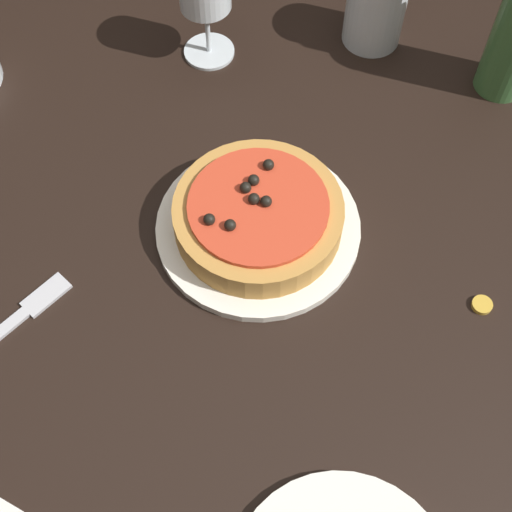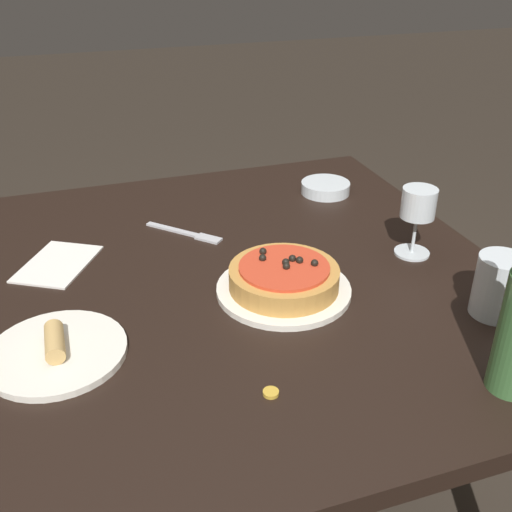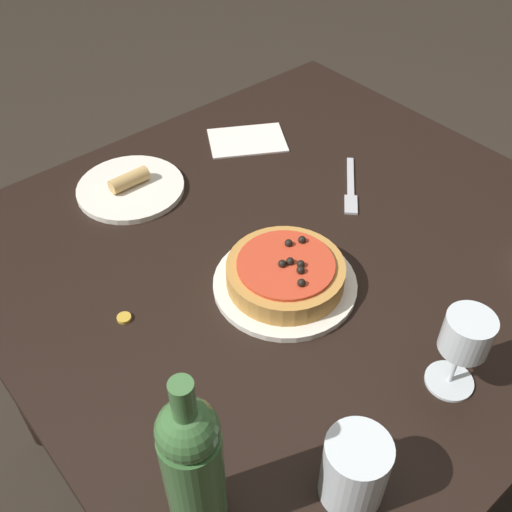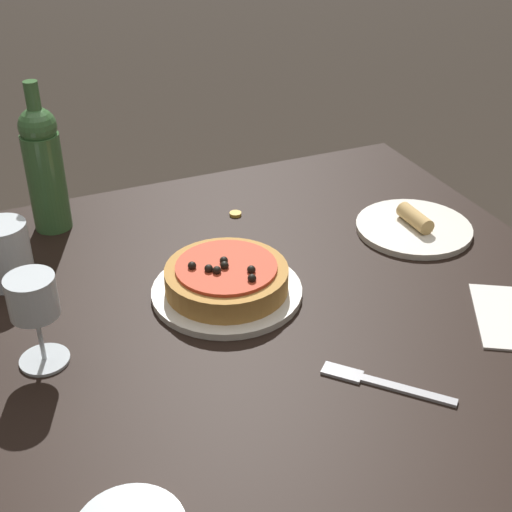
% 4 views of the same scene
% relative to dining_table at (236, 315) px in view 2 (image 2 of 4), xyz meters
% --- Properties ---
extents(dining_table, '(1.10, 1.05, 0.78)m').
position_rel_dining_table_xyz_m(dining_table, '(0.00, 0.00, 0.00)').
color(dining_table, black).
rests_on(dining_table, ground_plane).
extents(dinner_plate, '(0.25, 0.25, 0.01)m').
position_rel_dining_table_xyz_m(dinner_plate, '(-0.09, -0.07, 0.10)').
color(dinner_plate, white).
rests_on(dinner_plate, dining_table).
extents(pizza, '(0.20, 0.20, 0.06)m').
position_rel_dining_table_xyz_m(pizza, '(-0.09, -0.07, 0.13)').
color(pizza, '#BC843D').
rests_on(pizza, dinner_plate).
extents(wine_glass, '(0.07, 0.07, 0.15)m').
position_rel_dining_table_xyz_m(wine_glass, '(-0.04, -0.37, 0.20)').
color(wine_glass, silver).
rests_on(wine_glass, dining_table).
extents(water_cup, '(0.08, 0.08, 0.11)m').
position_rel_dining_table_xyz_m(water_cup, '(-0.27, -0.39, 0.15)').
color(water_cup, silver).
rests_on(water_cup, dining_table).
extents(side_bowl, '(0.12, 0.12, 0.03)m').
position_rel_dining_table_xyz_m(side_bowl, '(0.32, -0.34, 0.11)').
color(side_bowl, silver).
rests_on(side_bowl, dining_table).
extents(fork, '(0.15, 0.15, 0.00)m').
position_rel_dining_table_xyz_m(fork, '(0.20, 0.05, 0.10)').
color(fork, '#B7B7BC').
rests_on(fork, dining_table).
extents(side_plate, '(0.22, 0.22, 0.04)m').
position_rel_dining_table_xyz_m(side_plate, '(-0.15, 0.34, 0.11)').
color(side_plate, white).
rests_on(side_plate, dining_table).
extents(paper_napkin, '(0.21, 0.19, 0.00)m').
position_rel_dining_table_xyz_m(paper_napkin, '(0.15, 0.33, 0.10)').
color(paper_napkin, silver).
rests_on(paper_napkin, dining_table).
extents(bottle_cap, '(0.02, 0.02, 0.01)m').
position_rel_dining_table_xyz_m(bottle_cap, '(-0.35, 0.05, 0.10)').
color(bottle_cap, gold).
rests_on(bottle_cap, dining_table).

